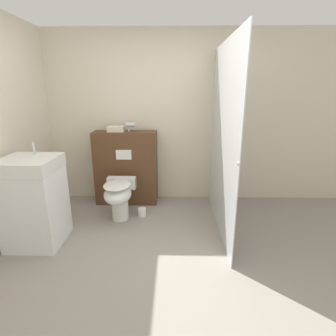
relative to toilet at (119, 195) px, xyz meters
name	(u,v)px	position (x,y,z in m)	size (l,w,h in m)	color
ground_plane	(153,272)	(0.52, -1.05, -0.35)	(12.00, 12.00, 0.00)	gray
wall_back	(161,119)	(0.52, 0.82, 0.90)	(8.00, 0.06, 2.50)	beige
partition_panel	(126,168)	(0.00, 0.60, 0.20)	(0.92, 0.32, 1.09)	#51331E
shower_glass	(222,140)	(1.28, -0.09, 0.75)	(0.04, 1.77, 2.20)	silver
toilet	(119,195)	(0.00, 0.00, 0.00)	(0.39, 0.58, 0.53)	white
sink_vanity	(34,202)	(-0.81, -0.55, 0.15)	(0.57, 0.56, 1.13)	white
hair_drier	(131,125)	(0.10, 0.61, 0.83)	(0.15, 0.07, 0.13)	#B7B7BC
folded_towel	(116,129)	(-0.12, 0.59, 0.78)	(0.23, 0.17, 0.08)	beige
spare_toilet_roll	(142,212)	(0.28, 0.12, -0.30)	(0.11, 0.11, 0.10)	white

